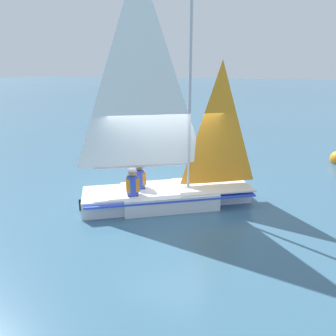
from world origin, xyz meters
The scene contains 4 objects.
ground_plane centered at (0.00, 0.00, 0.00)m, with size 260.00×260.00×0.00m, color #38607A.
sailboat_main centered at (0.04, -0.05, 0.89)m, with size 3.93×4.56×6.21m.
sailor_helm centered at (0.28, -0.75, 0.62)m, with size 0.42×0.43×1.16m.
sailor_crew centered at (0.82, -0.64, 0.63)m, with size 0.42×0.43×1.16m.
Camera 1 is at (7.72, 3.61, 3.62)m, focal length 35.00 mm.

